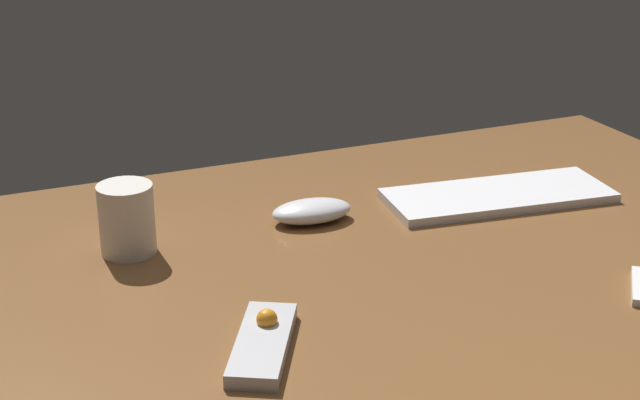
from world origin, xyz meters
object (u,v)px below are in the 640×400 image
Objects in this scene: computer_mouse at (312,211)px; coffee_mug at (127,219)px; media_remote at (263,342)px; keyboard at (498,196)px.

coffee_mug is (-26.60, -0.16, 3.24)cm from computer_mouse.
computer_mouse is at bearing -2.37° from media_remote.
computer_mouse reaches higher than keyboard.
computer_mouse is 1.23× the size of coffee_mug.
coffee_mug reaches higher than media_remote.
keyboard is at bearing -31.50° from media_remote.
media_remote is (-18.73, -30.99, -0.60)cm from computer_mouse.
coffee_mug is at bearing 43.09° from media_remote.
coffee_mug is (-55.91, 3.41, 4.10)cm from keyboard.
media_remote reaches higher than computer_mouse.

